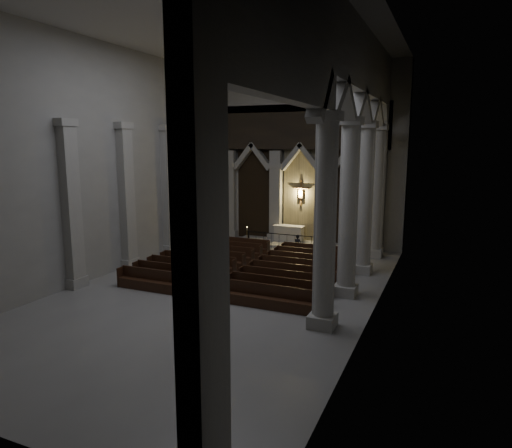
# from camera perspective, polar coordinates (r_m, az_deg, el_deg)

# --- Properties ---
(room) EXTENTS (24.00, 24.10, 12.00)m
(room) POSITION_cam_1_polar(r_m,az_deg,el_deg) (20.97, -4.26, 11.94)
(room) COLOR gray
(room) RESTS_ON ground
(sanctuary_wall) EXTENTS (14.00, 0.77, 12.00)m
(sanctuary_wall) POSITION_cam_1_polar(r_m,az_deg,el_deg) (31.64, 5.63, 9.48)
(sanctuary_wall) COLOR #A09D95
(sanctuary_wall) RESTS_ON ground
(right_arcade) EXTENTS (1.00, 24.00, 12.00)m
(right_arcade) POSITION_cam_1_polar(r_m,az_deg,el_deg) (20.36, 11.75, 12.45)
(right_arcade) COLOR #A09D95
(right_arcade) RESTS_ON ground
(left_pilasters) EXTENTS (0.60, 13.00, 8.03)m
(left_pilasters) POSITION_cam_1_polar(r_m,az_deg,el_deg) (27.70, -13.23, 3.58)
(left_pilasters) COLOR #A09D95
(left_pilasters) RESTS_ON ground
(sanctuary_step) EXTENTS (8.50, 2.60, 0.15)m
(sanctuary_step) POSITION_cam_1_polar(r_m,az_deg,el_deg) (31.50, 4.91, -2.51)
(sanctuary_step) COLOR #A09D95
(sanctuary_step) RESTS_ON ground
(altar) EXTENTS (2.14, 0.86, 1.08)m
(altar) POSITION_cam_1_polar(r_m,az_deg,el_deg) (32.08, 4.14, -1.13)
(altar) COLOR #BDB6A6
(altar) RESTS_ON sanctuary_step
(altar_rail) EXTENTS (5.59, 0.09, 1.10)m
(altar_rail) POSITION_cam_1_polar(r_m,az_deg,el_deg) (29.80, 3.89, -1.93)
(altar_rail) COLOR black
(altar_rail) RESTS_ON ground
(candle_stand_left) EXTENTS (0.21, 0.21, 1.26)m
(candle_stand_left) POSITION_cam_1_polar(r_m,az_deg,el_deg) (31.43, -1.13, -2.00)
(candle_stand_left) COLOR #B29736
(candle_stand_left) RESTS_ON ground
(candle_stand_right) EXTENTS (0.25, 0.25, 1.46)m
(candle_stand_right) POSITION_cam_1_polar(r_m,az_deg,el_deg) (29.41, 9.19, -2.86)
(candle_stand_right) COLOR #B29736
(candle_stand_right) RESTS_ON ground
(pews) EXTENTS (9.90, 8.79, 1.00)m
(pews) POSITION_cam_1_polar(r_m,az_deg,el_deg) (24.29, -1.07, -5.65)
(pews) COLOR black
(pews) RESTS_ON ground
(worshipper) EXTENTS (0.53, 0.39, 1.34)m
(worshipper) POSITION_cam_1_polar(r_m,az_deg,el_deg) (28.39, 5.20, -2.67)
(worshipper) COLOR black
(worshipper) RESTS_ON ground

